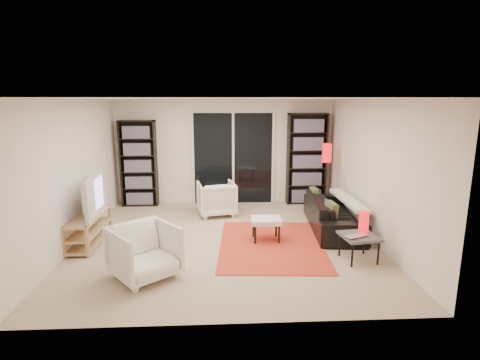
% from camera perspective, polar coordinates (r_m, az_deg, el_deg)
% --- Properties ---
extents(floor, '(5.00, 5.00, 0.00)m').
position_cam_1_polar(floor, '(6.58, -2.07, -9.12)').
color(floor, tan).
rests_on(floor, ground).
extents(wall_back, '(5.00, 0.02, 2.40)m').
position_cam_1_polar(wall_back, '(8.72, -2.38, 4.27)').
color(wall_back, white).
rests_on(wall_back, ground).
extents(wall_front, '(5.00, 0.02, 2.40)m').
position_cam_1_polar(wall_front, '(3.82, -1.63, -5.81)').
color(wall_front, white).
rests_on(wall_front, ground).
extents(wall_left, '(0.02, 5.00, 2.40)m').
position_cam_1_polar(wall_left, '(6.70, -24.04, 0.89)').
color(wall_left, white).
rests_on(wall_left, ground).
extents(wall_right, '(0.02, 5.00, 2.40)m').
position_cam_1_polar(wall_right, '(6.76, 19.55, 1.33)').
color(wall_right, white).
rests_on(wall_right, ground).
extents(ceiling, '(5.00, 5.00, 0.02)m').
position_cam_1_polar(ceiling, '(6.14, -2.24, 12.27)').
color(ceiling, white).
rests_on(ceiling, wall_back).
extents(sliding_door, '(1.92, 0.08, 2.16)m').
position_cam_1_polar(sliding_door, '(8.71, -1.05, 3.27)').
color(sliding_door, white).
rests_on(sliding_door, ground).
extents(bookshelf_left, '(0.80, 0.30, 1.95)m').
position_cam_1_polar(bookshelf_left, '(8.79, -15.18, 2.44)').
color(bookshelf_left, black).
rests_on(bookshelf_left, ground).
extents(bookshelf_right, '(0.90, 0.30, 2.10)m').
position_cam_1_polar(bookshelf_right, '(8.80, 10.13, 3.18)').
color(bookshelf_right, black).
rests_on(bookshelf_right, ground).
extents(tv_stand, '(0.41, 1.29, 0.50)m').
position_cam_1_polar(tv_stand, '(6.84, -22.03, -6.86)').
color(tv_stand, tan).
rests_on(tv_stand, floor).
extents(tv, '(0.25, 1.15, 0.66)m').
position_cam_1_polar(tv, '(6.68, -22.25, -2.25)').
color(tv, black).
rests_on(tv, tv_stand).
extents(rug, '(1.85, 2.41, 0.01)m').
position_cam_1_polar(rug, '(6.39, 4.78, -9.75)').
color(rug, red).
rests_on(rug, floor).
extents(sofa, '(0.98, 2.14, 0.61)m').
position_cam_1_polar(sofa, '(7.24, 13.99, -4.96)').
color(sofa, black).
rests_on(sofa, floor).
extents(armchair_back, '(0.88, 0.90, 0.70)m').
position_cam_1_polar(armchair_back, '(7.91, -3.62, -2.81)').
color(armchair_back, white).
rests_on(armchair_back, floor).
extents(armchair_front, '(1.12, 1.12, 0.73)m').
position_cam_1_polar(armchair_front, '(5.31, -14.36, -10.56)').
color(armchair_front, white).
rests_on(armchair_front, floor).
extents(ottoman, '(0.50, 0.41, 0.40)m').
position_cam_1_polar(ottoman, '(6.46, 4.00, -6.33)').
color(ottoman, white).
rests_on(ottoman, floor).
extents(side_table, '(0.58, 0.58, 0.40)m').
position_cam_1_polar(side_table, '(5.94, 17.70, -8.38)').
color(side_table, '#4B4C51').
rests_on(side_table, floor).
extents(laptop, '(0.42, 0.35, 0.03)m').
position_cam_1_polar(laptop, '(5.80, 17.71, -8.31)').
color(laptop, silver).
rests_on(laptop, side_table).
extents(table_lamp, '(0.15, 0.15, 0.33)m').
position_cam_1_polar(table_lamp, '(6.03, 18.34, -6.03)').
color(table_lamp, red).
rests_on(table_lamp, side_table).
extents(floor_lamp, '(0.22, 0.22, 1.48)m').
position_cam_1_polar(floor_lamp, '(8.24, 13.06, 3.08)').
color(floor_lamp, black).
rests_on(floor_lamp, floor).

